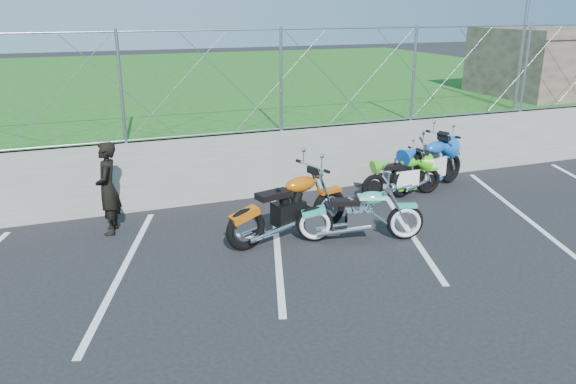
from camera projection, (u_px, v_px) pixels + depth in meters
name	position (u px, v px, depth m)	size (l,w,h in m)	color
ground	(300.00, 271.00, 8.15)	(90.00, 90.00, 0.00)	black
retaining_wall	(234.00, 167.00, 11.05)	(30.00, 0.22, 1.30)	slate
grass_field	(158.00, 95.00, 19.91)	(30.00, 20.00, 1.30)	#184E14
stone_building	(571.00, 60.00, 15.89)	(5.00, 3.00, 1.80)	brown
chain_link_fence	(231.00, 82.00, 10.53)	(28.00, 0.03, 2.00)	gray
sign_pole	(523.00, 45.00, 13.17)	(0.08, 0.08, 3.00)	gray
parking_lines	(344.00, 235.00, 9.44)	(18.29, 4.31, 0.01)	silver
cruiser_turquoise	(362.00, 216.00, 9.11)	(2.02, 0.80, 1.04)	black
naked_orange	(291.00, 209.00, 9.19)	(2.32, 0.86, 1.18)	black
sportbike_green	(403.00, 177.00, 11.24)	(1.80, 0.64, 0.93)	black
sportbike_blue	(429.00, 167.00, 11.64)	(2.14, 0.90, 1.14)	black
person_standing	(108.00, 188.00, 9.32)	(0.57, 0.38, 1.57)	black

